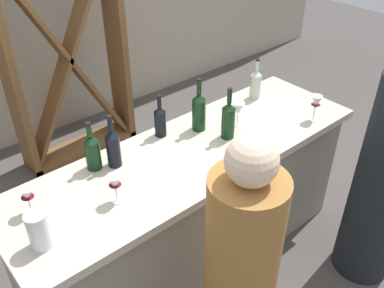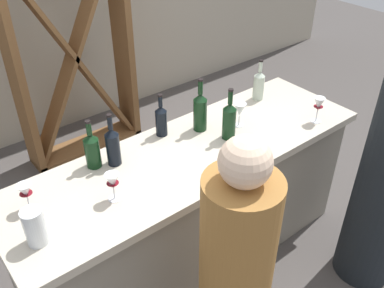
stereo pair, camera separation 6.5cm
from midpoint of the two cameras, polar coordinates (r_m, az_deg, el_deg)
ground_plane at (r=3.06m, az=-0.63°, el=-14.84°), size 12.00×12.00×0.00m
bar_counter at (r=2.73m, az=-0.69°, el=-8.62°), size 2.23×0.69×0.90m
wine_rack at (r=3.72m, az=-16.91°, el=10.96°), size 1.02×0.28×1.84m
wine_bottle_leftmost_dark_green at (r=2.33m, az=-13.96°, el=-0.96°), size 0.08×0.08×0.29m
wine_bottle_second_left_near_black at (r=2.32m, az=-11.30°, el=-0.39°), size 0.08×0.08×0.31m
wine_bottle_center_near_black at (r=2.54m, az=-5.01°, el=3.17°), size 0.07×0.07×0.27m
wine_bottle_second_right_dark_green at (r=2.58m, az=0.20°, el=4.48°), size 0.08×0.08×0.34m
wine_bottle_rightmost_dark_green at (r=2.51m, az=4.14°, el=3.32°), size 0.08×0.08×0.32m
wine_bottle_far_right_clear_pale at (r=2.97m, az=7.88°, el=8.01°), size 0.07×0.07×0.29m
wine_glass_near_left at (r=2.78m, az=15.60°, el=5.26°), size 0.07×0.07×0.17m
wine_glass_near_center at (r=2.09m, az=-11.14°, el=-5.30°), size 0.07×0.07×0.15m
wine_glass_near_right at (r=2.64m, az=5.49°, el=4.63°), size 0.08×0.08×0.16m
wine_glass_far_left at (r=2.14m, az=-21.99°, el=-6.43°), size 0.07×0.07×0.15m
water_pitcher at (r=1.97m, az=-20.74°, el=-10.79°), size 0.09×0.09×0.18m
person_center_guest at (r=2.07m, az=5.47°, el=-17.82°), size 0.42×0.42×1.49m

